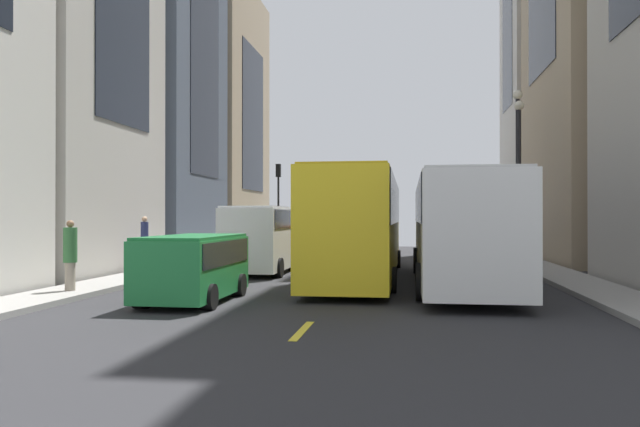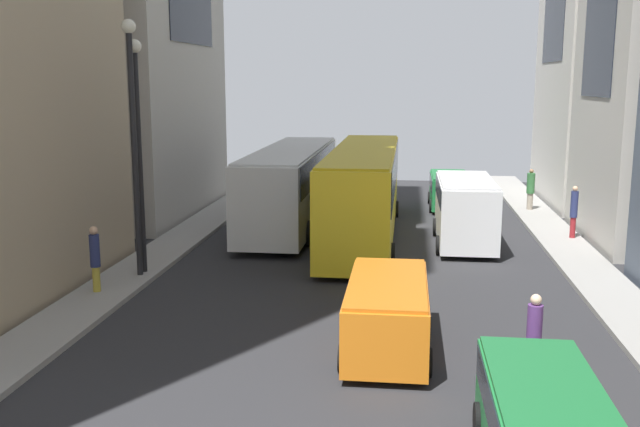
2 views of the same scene
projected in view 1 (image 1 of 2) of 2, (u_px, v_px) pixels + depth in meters
ground_plane at (360, 269)px, 25.60m from camera, size 40.60×40.60×0.00m
sidewalk_west at (545, 270)px, 24.54m from camera, size 1.80×44.00×0.15m
sidewalk_east at (190, 266)px, 26.66m from camera, size 1.80×44.00×0.15m
lane_stripe_0 at (382, 246)px, 46.39m from camera, size 0.16×2.00×0.01m
lane_stripe_1 at (377, 251)px, 39.46m from camera, size 0.16×2.00×0.01m
lane_stripe_2 at (370, 258)px, 32.53m from camera, size 0.16×2.00×0.01m
lane_stripe_3 at (360, 269)px, 25.60m from camera, size 0.16×2.00×0.01m
lane_stripe_4 at (342, 289)px, 18.67m from camera, size 0.16×2.00×0.01m
lane_stripe_5 at (302, 331)px, 11.75m from camera, size 0.16×2.00×0.01m
building_east_0 at (190, 120)px, 42.53m from camera, size 9.04×9.99×17.76m
building_east_1 at (145, 77)px, 32.53m from camera, size 6.69×7.98×19.24m
city_bus_white at (458, 222)px, 19.70m from camera, size 2.80×12.74×3.35m
streetcar_yellow at (361, 219)px, 22.15m from camera, size 2.70×14.10×3.59m
delivery_van_white at (262, 234)px, 23.85m from camera, size 2.25×5.31×2.58m
car_green_0 at (322, 236)px, 40.15m from camera, size 1.90×4.20×1.61m
car_orange_1 at (355, 238)px, 34.59m from camera, size 2.01×4.45×1.69m
car_green_2 at (194, 263)px, 15.79m from camera, size 1.97×4.15×1.71m
pedestrian_crossing_near at (308, 235)px, 36.95m from camera, size 0.30×0.30×2.07m
pedestrian_walking_far at (523, 237)px, 30.14m from camera, size 0.29×0.29×1.95m
pedestrian_waiting_curb at (145, 241)px, 23.24m from camera, size 0.28×0.28×2.06m
pedestrian_crossing_mid at (70, 254)px, 16.98m from camera, size 0.37×0.37×1.94m
traffic_light_near_corner at (278, 189)px, 42.43m from camera, size 0.32×0.44×5.69m
streetlamp_near at (519, 163)px, 27.95m from camera, size 0.44×0.44×7.33m
streetlamp_far at (518, 158)px, 28.33m from camera, size 0.44×0.44×7.90m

